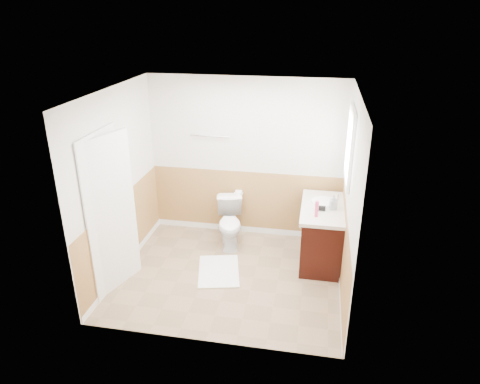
% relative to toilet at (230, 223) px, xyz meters
% --- Properties ---
extents(floor, '(3.00, 3.00, 0.00)m').
position_rel_toilet_xyz_m(floor, '(0.17, -0.86, -0.36)').
color(floor, '#8C7051').
rests_on(floor, ground).
extents(ceiling, '(3.00, 3.00, 0.00)m').
position_rel_toilet_xyz_m(ceiling, '(0.17, -0.86, 2.14)').
color(ceiling, white).
rests_on(ceiling, floor).
extents(wall_back, '(3.00, 0.00, 3.00)m').
position_rel_toilet_xyz_m(wall_back, '(0.17, 0.44, 0.89)').
color(wall_back, silver).
rests_on(wall_back, floor).
extents(wall_front, '(3.00, 0.00, 3.00)m').
position_rel_toilet_xyz_m(wall_front, '(0.17, -2.16, 0.89)').
color(wall_front, silver).
rests_on(wall_front, floor).
extents(wall_left, '(0.00, 3.00, 3.00)m').
position_rel_toilet_xyz_m(wall_left, '(-1.33, -0.86, 0.89)').
color(wall_left, silver).
rests_on(wall_left, floor).
extents(wall_right, '(0.00, 3.00, 3.00)m').
position_rel_toilet_xyz_m(wall_right, '(1.67, -0.86, 0.89)').
color(wall_right, silver).
rests_on(wall_right, floor).
extents(wainscot_back, '(3.00, 0.00, 3.00)m').
position_rel_toilet_xyz_m(wainscot_back, '(0.17, 0.43, 0.14)').
color(wainscot_back, '#AF8446').
rests_on(wainscot_back, floor).
extents(wainscot_front, '(3.00, 0.00, 3.00)m').
position_rel_toilet_xyz_m(wainscot_front, '(0.17, -2.14, 0.14)').
color(wainscot_front, '#AF8446').
rests_on(wainscot_front, floor).
extents(wainscot_left, '(0.00, 2.60, 2.60)m').
position_rel_toilet_xyz_m(wainscot_left, '(-1.32, -0.86, 0.14)').
color(wainscot_left, '#AF8446').
rests_on(wainscot_left, floor).
extents(wainscot_right, '(0.00, 2.60, 2.60)m').
position_rel_toilet_xyz_m(wainscot_right, '(1.66, -0.86, 0.14)').
color(wainscot_right, '#AF8446').
rests_on(wainscot_right, floor).
extents(toilet, '(0.54, 0.77, 0.71)m').
position_rel_toilet_xyz_m(toilet, '(0.00, 0.00, 0.00)').
color(toilet, white).
rests_on(toilet, floor).
extents(bath_mat, '(0.72, 0.90, 0.02)m').
position_rel_toilet_xyz_m(bath_mat, '(0.00, -0.80, -0.35)').
color(bath_mat, white).
rests_on(bath_mat, floor).
extents(vanity_cabinet, '(0.55, 1.10, 0.80)m').
position_rel_toilet_xyz_m(vanity_cabinet, '(1.38, -0.21, 0.04)').
color(vanity_cabinet, black).
rests_on(vanity_cabinet, floor).
extents(vanity_knob_left, '(0.03, 0.03, 0.03)m').
position_rel_toilet_xyz_m(vanity_knob_left, '(1.08, -0.31, 0.19)').
color(vanity_knob_left, silver).
rests_on(vanity_knob_left, vanity_cabinet).
extents(vanity_knob_right, '(0.03, 0.03, 0.03)m').
position_rel_toilet_xyz_m(vanity_knob_right, '(1.08, -0.11, 0.19)').
color(vanity_knob_right, silver).
rests_on(vanity_knob_right, vanity_cabinet).
extents(countertop, '(0.60, 1.15, 0.05)m').
position_rel_toilet_xyz_m(countertop, '(1.37, -0.21, 0.47)').
color(countertop, beige).
rests_on(countertop, vanity_cabinet).
extents(sink_basin, '(0.36, 0.36, 0.02)m').
position_rel_toilet_xyz_m(sink_basin, '(1.38, -0.06, 0.50)').
color(sink_basin, white).
rests_on(sink_basin, countertop).
extents(faucet, '(0.02, 0.02, 0.14)m').
position_rel_toilet_xyz_m(faucet, '(1.56, -0.06, 0.56)').
color(faucet, silver).
rests_on(faucet, countertop).
extents(lotion_bottle, '(0.05, 0.05, 0.22)m').
position_rel_toilet_xyz_m(lotion_bottle, '(1.28, -0.55, 0.60)').
color(lotion_bottle, '#D6376E').
rests_on(lotion_bottle, countertop).
extents(soap_dispenser, '(0.11, 0.11, 0.20)m').
position_rel_toilet_xyz_m(soap_dispenser, '(1.50, -0.26, 0.60)').
color(soap_dispenser, gray).
rests_on(soap_dispenser, countertop).
extents(hair_dryer_body, '(0.14, 0.07, 0.07)m').
position_rel_toilet_xyz_m(hair_dryer_body, '(1.33, -0.34, 0.53)').
color(hair_dryer_body, black).
rests_on(hair_dryer_body, countertop).
extents(hair_dryer_handle, '(0.03, 0.03, 0.07)m').
position_rel_toilet_xyz_m(hair_dryer_handle, '(1.30, -0.32, 0.50)').
color(hair_dryer_handle, black).
rests_on(hair_dryer_handle, countertop).
extents(mirror_panel, '(0.02, 0.35, 0.90)m').
position_rel_toilet_xyz_m(mirror_panel, '(1.64, 0.24, 1.19)').
color(mirror_panel, silver).
rests_on(mirror_panel, wall_right).
extents(window_frame, '(0.04, 0.80, 1.00)m').
position_rel_toilet_xyz_m(window_frame, '(1.64, -0.27, 1.39)').
color(window_frame, white).
rests_on(window_frame, wall_right).
extents(window_glass, '(0.01, 0.70, 0.90)m').
position_rel_toilet_xyz_m(window_glass, '(1.65, -0.27, 1.39)').
color(window_glass, white).
rests_on(window_glass, wall_right).
extents(door, '(0.29, 0.78, 2.04)m').
position_rel_toilet_xyz_m(door, '(-1.23, -1.31, 0.66)').
color(door, white).
rests_on(door, wall_left).
extents(door_frame, '(0.02, 0.92, 2.10)m').
position_rel_toilet_xyz_m(door_frame, '(-1.31, -1.31, 0.67)').
color(door_frame, white).
rests_on(door_frame, wall_left).
extents(door_knob, '(0.06, 0.06, 0.06)m').
position_rel_toilet_xyz_m(door_knob, '(-1.17, -0.98, 0.59)').
color(door_knob, silver).
rests_on(door_knob, door).
extents(towel_bar, '(0.62, 0.02, 0.02)m').
position_rel_toilet_xyz_m(towel_bar, '(-0.38, 0.39, 1.24)').
color(towel_bar, silver).
rests_on(towel_bar, wall_back).
extents(tp_holder_bar, '(0.14, 0.02, 0.02)m').
position_rel_toilet_xyz_m(tp_holder_bar, '(0.07, 0.37, 0.34)').
color(tp_holder_bar, silver).
rests_on(tp_holder_bar, wall_back).
extents(tp_roll, '(0.10, 0.11, 0.11)m').
position_rel_toilet_xyz_m(tp_roll, '(0.07, 0.37, 0.34)').
color(tp_roll, white).
rests_on(tp_roll, tp_holder_bar).
extents(tp_sheet, '(0.10, 0.01, 0.16)m').
position_rel_toilet_xyz_m(tp_sheet, '(0.07, 0.37, 0.23)').
color(tp_sheet, white).
rests_on(tp_sheet, tp_roll).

